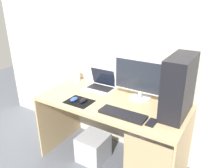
{
  "coord_description": "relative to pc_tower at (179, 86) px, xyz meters",
  "views": [
    {
      "loc": [
        1.0,
        -1.67,
        1.72
      ],
      "look_at": [
        0.0,
        0.0,
        0.93
      ],
      "focal_mm": 35.63,
      "sensor_mm": 36.0,
      "label": 1
    }
  ],
  "objects": [
    {
      "name": "pc_tower",
      "position": [
        0.0,
        0.0,
        0.0
      ],
      "size": [
        0.19,
        0.45,
        0.52
      ],
      "primitive_type": "cube",
      "color": "black",
      "rests_on": "desk"
    },
    {
      "name": "desk",
      "position": [
        -0.59,
        -0.09,
        -0.41
      ],
      "size": [
        1.47,
        0.67,
        0.75
      ],
      "color": "tan",
      "rests_on": "ground_plane"
    },
    {
      "name": "cell_phone",
      "position": [
        -0.12,
        -0.25,
        -0.25
      ],
      "size": [
        0.07,
        0.13,
        0.01
      ],
      "primitive_type": "cube",
      "color": "black",
      "rests_on": "desk"
    },
    {
      "name": "monitor",
      "position": [
        -0.4,
        0.11,
        -0.05
      ],
      "size": [
        0.56,
        0.21,
        0.41
      ],
      "color": "silver",
      "rests_on": "desk"
    },
    {
      "name": "laptop",
      "position": [
        -0.87,
        0.13,
        -0.21
      ],
      "size": [
        0.32,
        0.23,
        0.23
      ],
      "color": "white",
      "rests_on": "desk"
    },
    {
      "name": "subwoofer",
      "position": [
        -0.81,
        -0.14,
        -0.86
      ],
      "size": [
        0.3,
        0.3,
        0.3
      ],
      "primitive_type": "cube",
      "color": "#B7BCC6",
      "rests_on": "ground_plane"
    },
    {
      "name": "speaker",
      "position": [
        -1.24,
        0.16,
        -0.19
      ],
      "size": [
        0.08,
        0.08,
        0.15
      ],
      "primitive_type": "cylinder",
      "color": "white",
      "rests_on": "desk"
    },
    {
      "name": "keyboard",
      "position": [
        -0.38,
        -0.27,
        -0.25
      ],
      "size": [
        0.42,
        0.14,
        0.02
      ],
      "primitive_type": "cube",
      "color": "black",
      "rests_on": "desk"
    },
    {
      "name": "wall_back",
      "position": [
        -0.6,
        0.3,
        0.29
      ],
      "size": [
        4.0,
        0.05,
        2.6
      ],
      "color": "beige",
      "rests_on": "ground_plane"
    },
    {
      "name": "mouse_left",
      "position": [
        -0.82,
        -0.25,
        -0.24
      ],
      "size": [
        0.06,
        0.1,
        0.03
      ],
      "primitive_type": "ellipsoid",
      "color": "black",
      "rests_on": "mousepad"
    },
    {
      "name": "ground_plane",
      "position": [
        -0.6,
        -0.08,
        -1.01
      ],
      "size": [
        8.0,
        8.0,
        0.0
      ],
      "primitive_type": "plane",
      "color": "slate"
    },
    {
      "name": "mousepad",
      "position": [
        -0.87,
        -0.26,
        -0.26
      ],
      "size": [
        0.26,
        0.2,
        0.0
      ],
      "primitive_type": "cube",
      "color": "black",
      "rests_on": "desk"
    },
    {
      "name": "mouse_right",
      "position": [
        -0.92,
        -0.27,
        -0.24
      ],
      "size": [
        0.06,
        0.1,
        0.03
      ],
      "primitive_type": "ellipsoid",
      "color": "#2D51B2",
      "rests_on": "mousepad"
    }
  ]
}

